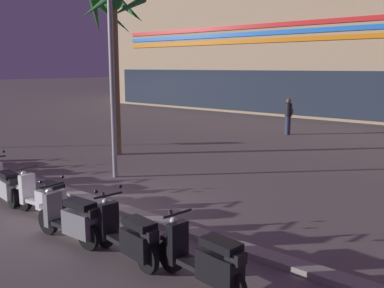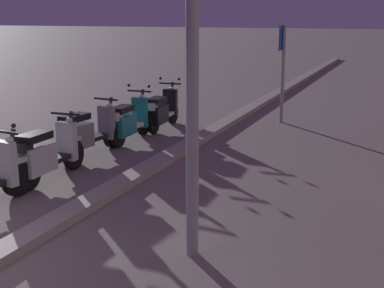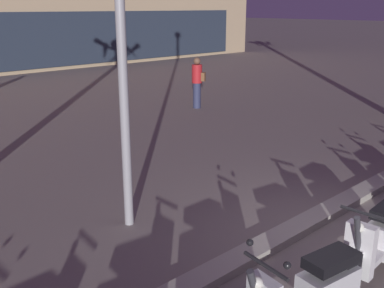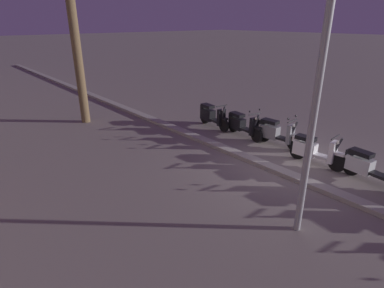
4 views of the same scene
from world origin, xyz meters
name	(u,v)px [view 4 (image 4 of 4)]	position (x,y,z in m)	size (l,w,h in m)	color
ground_plane	(285,166)	(0.00, 0.00, 0.00)	(200.00, 200.00, 0.00)	slate
curb_strip	(276,169)	(0.00, 0.49, 0.06)	(60.00, 0.36, 0.12)	gray
scooter_silver_lead_nearest	(370,167)	(-2.03, -0.88, 0.45)	(1.84, 0.62, 1.17)	black
scooter_white_mid_centre	(313,150)	(-0.39, -0.82, 0.44)	(1.77, 0.56, 1.04)	black
scooter_grey_mid_front	(276,133)	(1.27, -1.23, 0.46)	(1.74, 0.56, 1.17)	black
scooter_black_last_in_row	(242,124)	(2.67, -1.06, 0.45)	(1.84, 0.61, 1.17)	black
scooter_black_second_in_line	(212,116)	(4.24, -0.97, 0.46)	(1.82, 0.59, 1.04)	black
street_lamp	(328,22)	(-1.92, 2.43, 4.11)	(0.36, 0.36, 6.75)	#939399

